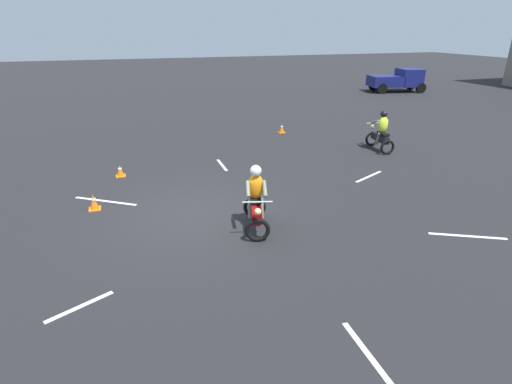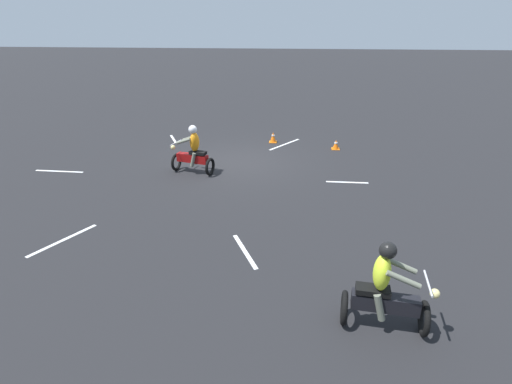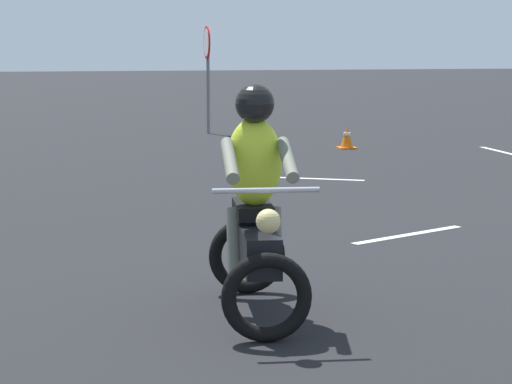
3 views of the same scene
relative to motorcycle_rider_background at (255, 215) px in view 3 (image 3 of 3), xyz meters
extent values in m
torus|color=black|center=(-0.68, 0.08, -0.43)|extent=(0.17, 0.61, 0.60)
torus|color=black|center=(0.61, -0.07, -0.43)|extent=(0.17, 0.61, 0.60)
cube|color=black|center=(-0.03, 0.00, -0.21)|extent=(1.12, 0.36, 0.28)
cube|color=black|center=(0.18, -0.02, 0.01)|extent=(0.59, 0.32, 0.10)
cylinder|color=silver|center=(-0.63, 0.07, 0.27)|extent=(0.11, 0.70, 0.04)
sphere|color=#F2E08C|center=(-0.76, 0.09, 0.09)|extent=(0.18, 0.18, 0.16)
ellipsoid|color=#D8F233|center=(0.08, -0.01, 0.37)|extent=(0.32, 0.43, 0.64)
cylinder|color=slate|center=(-0.19, 0.22, 0.42)|extent=(0.55, 0.15, 0.27)
cylinder|color=slate|center=(-0.24, -0.17, 0.42)|extent=(0.55, 0.15, 0.27)
cylinder|color=slate|center=(0.08, 0.13, -0.21)|extent=(0.26, 0.15, 0.51)
cylinder|color=slate|center=(0.05, -0.15, -0.21)|extent=(0.26, 0.15, 0.51)
sphere|color=black|center=(0.04, -0.01, 0.79)|extent=(0.31, 0.31, 0.28)
cylinder|color=slate|center=(14.43, -2.16, 0.37)|extent=(0.07, 0.07, 2.20)
cylinder|color=red|center=(14.43, -2.14, 1.22)|extent=(0.70, 0.03, 0.70)
cylinder|color=white|center=(14.43, -2.12, 1.22)|extent=(0.60, 0.01, 0.60)
cube|color=orange|center=(10.77, -4.13, -0.71)|extent=(0.32, 0.32, 0.03)
cone|color=orange|center=(10.77, -4.13, -0.51)|extent=(0.24, 0.24, 0.38)
cylinder|color=white|center=(10.77, -4.13, -0.45)|extent=(0.13, 0.13, 0.05)
cube|color=orange|center=(10.37, -1.95, -0.71)|extent=(0.32, 0.32, 0.03)
cone|color=orange|center=(10.37, -1.95, -0.51)|extent=(0.24, 0.24, 0.36)
cylinder|color=white|center=(10.37, -1.95, -0.46)|extent=(0.13, 0.13, 0.05)
cube|color=silver|center=(9.62, -6.69, -0.72)|extent=(1.73, 0.13, 0.01)
cube|color=silver|center=(6.97, -2.25, -0.72)|extent=(0.92, 1.65, 0.01)
cube|color=silver|center=(2.59, -2.18, -0.72)|extent=(0.75, 1.42, 0.01)
camera|label=1|loc=(13.46, -9.85, 3.98)|focal=28.00mm
camera|label=2|loc=(1.59, 5.53, 4.13)|focal=28.00mm
camera|label=3|loc=(-6.84, 1.52, 1.22)|focal=70.00mm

